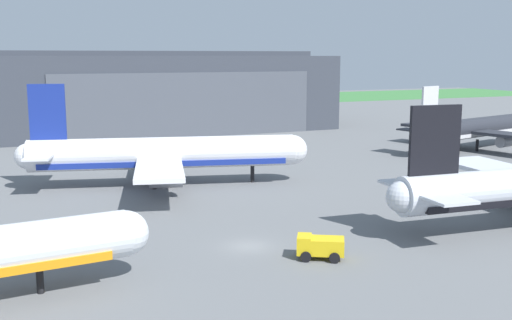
{
  "coord_description": "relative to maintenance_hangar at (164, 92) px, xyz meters",
  "views": [
    {
      "loc": [
        -21.32,
        -51.36,
        17.97
      ],
      "look_at": [
        8.1,
        17.08,
        5.09
      ],
      "focal_mm": 42.62,
      "sensor_mm": 36.0,
      "label": 1
    }
  ],
  "objects": [
    {
      "name": "ops_van",
      "position": [
        -13.04,
        -102.79,
        -7.88
      ],
      "size": [
        4.65,
        3.91,
        2.09
      ],
      "color": "yellow",
      "rests_on": "ground_plane"
    },
    {
      "name": "grass_field_strip",
      "position": [
        -17.55,
        83.97,
        -9.01
      ],
      "size": [
        440.0,
        56.0,
        0.08
      ],
      "primitive_type": "cube",
      "color": "#3D7C3E",
      "rests_on": "ground_plane"
    },
    {
      "name": "maintenance_hangar",
      "position": [
        0.0,
        0.0,
        0.0
      ],
      "size": [
        77.16,
        40.32,
        19.01
      ],
      "color": "#383D47",
      "rests_on": "ground_plane"
    },
    {
      "name": "ground_plane",
      "position": [
        -17.55,
        -97.03,
        -9.05
      ],
      "size": [
        440.0,
        440.0,
        0.0
      ],
      "primitive_type": "plane",
      "color": "slate"
    },
    {
      "name": "airliner_far_left",
      "position": [
        45.26,
        -58.35,
        -5.03
      ],
      "size": [
        34.95,
        29.87,
        12.59
      ],
      "color": "#282B33",
      "rests_on": "ground_plane"
    },
    {
      "name": "airliner_far_right",
      "position": [
        -17.54,
        -66.86,
        -4.65
      ],
      "size": [
        39.17,
        34.55,
        14.22
      ],
      "color": "white",
      "rests_on": "ground_plane"
    }
  ]
}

